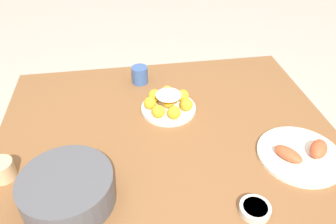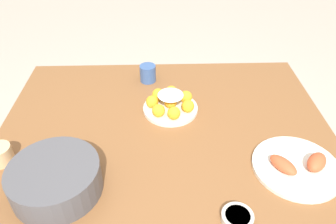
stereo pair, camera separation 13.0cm
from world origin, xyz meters
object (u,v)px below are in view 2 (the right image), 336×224
serving_bowl (55,178)px  dining_table (165,148)px  cake_plate (170,104)px  cup_far (0,155)px  sauce_bowl (237,217)px  cup_near (148,73)px  seafood_platter (298,166)px

serving_bowl → dining_table: bearing=-141.3°
cake_plate → cup_far: 0.66m
cake_plate → sauce_bowl: 0.57m
dining_table → cake_plate: cake_plate is taller
cup_far → serving_bowl: bearing=149.6°
cup_far → cup_near: bearing=-134.0°
dining_table → cup_near: cup_near is taller
dining_table → cup_far: cup_far is taller
serving_bowl → cup_far: (0.22, -0.13, -0.02)m
cup_far → cake_plate: bearing=-154.9°
sauce_bowl → cup_far: size_ratio=1.16×
cake_plate → seafood_platter: size_ratio=0.77×
serving_bowl → seafood_platter: serving_bowl is taller
cup_near → cup_far: (0.50, 0.51, -0.01)m
cup_near → seafood_platter: bearing=131.5°
cake_plate → serving_bowl: serving_bowl is taller
serving_bowl → seafood_platter: bearing=-175.4°
seafood_platter → dining_table: bearing=-26.0°
seafood_platter → cup_far: bearing=-3.8°
dining_table → cup_far: size_ratio=16.05×
cake_plate → cup_near: size_ratio=2.85×
sauce_bowl → dining_table: bearing=-64.1°
sauce_bowl → seafood_platter: bearing=-141.6°
cup_far → sauce_bowl: bearing=161.3°
dining_table → cup_far: bearing=14.5°
dining_table → serving_bowl: (0.35, 0.28, 0.15)m
seafood_platter → cup_near: cup_near is taller
dining_table → seafood_platter: seafood_platter is taller
cup_near → dining_table: bearing=101.3°
cake_plate → cup_far: size_ratio=2.82×
dining_table → cup_near: (0.07, -0.37, 0.13)m
seafood_platter → cup_far: 1.02m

